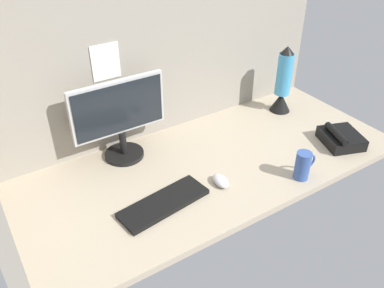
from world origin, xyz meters
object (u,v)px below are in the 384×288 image
keyboard (164,203)px  lava_lamp (283,85)px  mug_ceramic_blue (303,165)px  desk_phone (341,138)px  mouse (221,181)px  monitor (120,116)px

keyboard → lava_lamp: lava_lamp is taller
mug_ceramic_blue → keyboard: bearing=164.1°
mug_ceramic_blue → desk_phone: mug_ceramic_blue is taller
keyboard → lava_lamp: 99.08cm
mug_ceramic_blue → desk_phone: (35.04, 8.72, -3.30)cm
keyboard → mouse: 26.70cm
monitor → mouse: bearing=-58.6°
monitor → keyboard: (-1.17, -40.02, -19.99)cm
monitor → desk_phone: bearing=-27.4°
mug_ceramic_blue → lava_lamp: lava_lamp is taller
keyboard → desk_phone: size_ratio=1.57×
keyboard → desk_phone: 94.07cm
mouse → desk_phone: size_ratio=0.41×
mug_ceramic_blue → lava_lamp: bearing=55.8°
monitor → mug_ceramic_blue: 82.08cm
keyboard → mug_ceramic_blue: (58.67, -16.72, 5.48)cm
mouse → lava_lamp: bearing=33.6°
desk_phone → lava_lamp: bearing=91.9°
mouse → desk_phone: (67.06, -6.35, 1.49)cm
keyboard → mug_ceramic_blue: mug_ceramic_blue is taller
mouse → desk_phone: bearing=0.5°
mouse → mug_ceramic_blue: (32.02, -15.08, 4.78)cm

